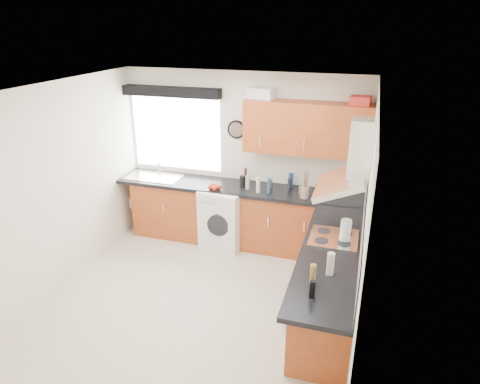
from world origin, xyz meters
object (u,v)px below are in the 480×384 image
(washing_machine, at_px, (225,217))
(extractor_hood, at_px, (350,165))
(oven, at_px, (330,276))
(upper_cabinets, at_px, (307,128))

(washing_machine, bearing_deg, extractor_hood, -23.96)
(oven, xyz_separation_m, washing_machine, (-1.65, 1.10, 0.02))
(oven, relative_size, upper_cabinets, 0.50)
(oven, relative_size, washing_machine, 0.95)
(oven, distance_m, washing_machine, 1.98)
(washing_machine, bearing_deg, upper_cabinets, 19.75)
(oven, bearing_deg, extractor_hood, -0.00)
(oven, xyz_separation_m, upper_cabinets, (-0.55, 1.32, 1.38))
(extractor_hood, distance_m, upper_cabinets, 1.48)
(extractor_hood, distance_m, washing_machine, 2.45)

